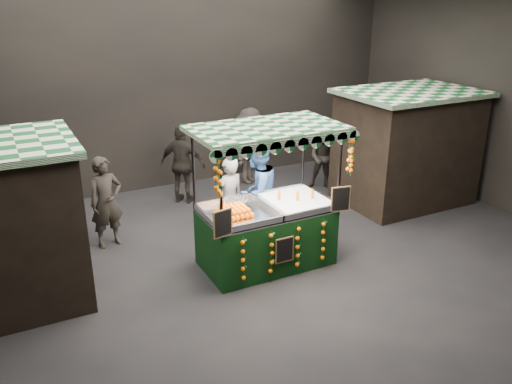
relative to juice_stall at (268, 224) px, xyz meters
name	(u,v)px	position (x,y,z in m)	size (l,w,h in m)	color
ground	(268,269)	(-0.08, -0.17, -0.79)	(12.00, 12.00, 0.00)	black
market_hall	(270,78)	(-0.08, -0.17, 2.59)	(12.10, 10.10, 5.05)	black
neighbour_stall_right	(406,147)	(4.32, 1.33, 0.52)	(3.00, 2.20, 2.60)	black
juice_stall	(268,224)	(0.00, 0.00, 0.00)	(2.64, 1.55, 2.56)	black
vendor_grey	(229,201)	(-0.23, 1.15, 0.08)	(0.71, 0.53, 1.74)	gray
vendor_blue	(257,193)	(0.25, 0.90, 0.24)	(1.22, 1.10, 2.06)	#2B4F8C
shopper_0	(106,202)	(-2.37, 2.10, 0.10)	(0.72, 0.55, 1.79)	#2B2723
shopper_1	(324,157)	(3.09, 2.81, 0.03)	(1.01, 0.98, 1.64)	black
shopper_2	(183,164)	(-0.31, 3.55, 0.14)	(1.11, 1.07, 1.86)	black
shopper_3	(250,146)	(1.67, 4.07, 0.18)	(1.44, 1.33, 1.94)	#2E2925
shopper_4	(16,206)	(-3.92, 2.50, 0.16)	(1.08, 0.88, 1.91)	#292421
shopper_5	(358,158)	(3.59, 2.13, 0.13)	(1.10, 1.79, 1.85)	#292421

